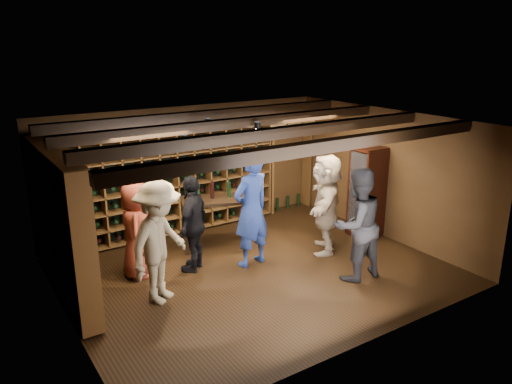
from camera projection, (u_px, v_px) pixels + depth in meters
ground at (256, 271)px, 8.38m from camera, size 6.00×6.00×0.00m
room_shell at (254, 128)px, 7.71m from camera, size 6.00×6.00×6.00m
wine_rack_back at (167, 179)px, 9.63m from camera, size 4.65×0.30×2.20m
wine_rack_left at (61, 225)px, 7.22m from camera, size 0.30×2.65×2.20m
crate_shelf at (289, 141)px, 11.04m from camera, size 1.20×0.32×2.07m
display_cabinet at (367, 194)px, 9.71m from camera, size 0.55×0.50×1.75m
man_blue_shirt at (251, 209)px, 8.37m from camera, size 0.80×0.60×1.99m
man_grey_suit at (357, 225)px, 7.90m from camera, size 0.93×0.74×1.84m
guest_red_floral at (136, 230)px, 8.02m from camera, size 0.76×0.91×1.59m
guest_woman_black at (193, 224)px, 8.23m from camera, size 0.98×0.94×1.64m
guest_khaki at (159, 242)px, 7.20m from camera, size 1.37×1.23×1.85m
guest_beige at (326, 204)px, 8.96m from camera, size 1.51×1.62×1.81m
tasting_table at (216, 205)px, 9.15m from camera, size 1.39×1.03×1.22m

